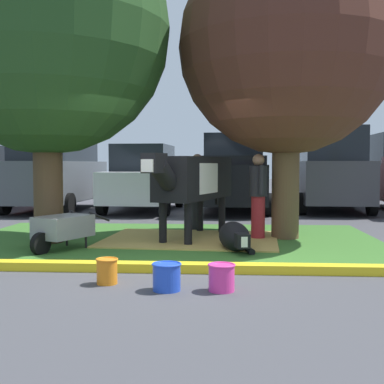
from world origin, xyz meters
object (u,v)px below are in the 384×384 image
suv_black (56,169)px  suv_dark_grey (329,169)px  person_visitor_near (197,189)px  person_handler (258,194)px  wheelbarrow (62,228)px  hatchback_white (144,179)px  cow_holstein (192,179)px  bucket_orange (107,271)px  bucket_blue (167,276)px  shade_tree_left (46,31)px  bucket_pink (222,277)px  pickup_truck_black (233,174)px  shade_tree_right (287,47)px  calf_lying (235,237)px

suv_black → suv_dark_grey: size_ratio=1.00×
person_visitor_near → suv_black: (-4.61, 4.34, 0.38)m
person_handler → wheelbarrow: size_ratio=1.05×
hatchback_white → suv_dark_grey: size_ratio=0.96×
cow_holstein → suv_black: 7.31m
person_handler → bucket_orange: person_handler is taller
suv_dark_grey → wheelbarrow: bearing=-128.1°
person_visitor_near → hatchback_white: hatchback_white is taller
wheelbarrow → bucket_blue: (2.03, -2.48, -0.22)m
bucket_orange → bucket_blue: bearing=-19.3°
shade_tree_left → person_visitor_near: size_ratio=3.65×
wheelbarrow → hatchback_white: size_ratio=0.35×
person_visitor_near → bucket_orange: size_ratio=5.36×
bucket_orange → cow_holstein: bearing=77.2°
bucket_pink → pickup_truck_black: (0.31, 10.01, 0.95)m
shade_tree_right → cow_holstein: 3.06m
calf_lying → suv_black: suv_black is taller
person_visitor_near → pickup_truck_black: 4.97m
bucket_blue → suv_black: size_ratio=0.07×
cow_holstein → person_visitor_near: bearing=89.0°
cow_holstein → shade_tree_right: bearing=7.9°
person_handler → suv_black: (-5.84, 5.62, 0.39)m
suv_black → wheelbarrow: bearing=-70.2°
cow_holstein → person_handler: (1.24, 0.07, -0.28)m
shade_tree_right → pickup_truck_black: (-0.89, 5.99, -2.53)m
bucket_orange → person_handler: bearing=60.3°
bucket_orange → suv_dark_grey: 10.83m
person_visitor_near → suv_dark_grey: bearing=52.0°
cow_holstein → bucket_orange: bearing=-102.8°
suv_dark_grey → calf_lying: bearing=-112.4°
person_visitor_near → bucket_orange: person_visitor_near is taller
shade_tree_right → calf_lying: 3.82m
cow_holstein → bucket_blue: bearing=-90.8°
pickup_truck_black → hatchback_white: bearing=-170.1°
shade_tree_left → cow_holstein: (2.58, 0.55, -2.65)m
cow_holstein → suv_black: bearing=128.9°
wheelbarrow → suv_black: 7.48m
shade_tree_left → bucket_blue: (2.53, -3.23, -3.65)m
bucket_orange → bucket_pink: 1.40m
person_visitor_near → shade_tree_right: bearing=-32.2°
cow_holstein → suv_dark_grey: (3.82, 6.21, 0.11)m
bucket_blue → shade_tree_left: bearing=128.1°
cow_holstein → pickup_truck_black: size_ratio=0.55×
calf_lying → bucket_orange: bearing=-123.8°
calf_lying → bucket_orange: calf_lying is taller
person_handler → pickup_truck_black: bearing=93.4°
shade_tree_right → cow_holstein: (-1.77, -0.25, -2.49)m
shade_tree_right → calf_lying: shade_tree_right is taller
bucket_blue → suv_black: suv_black is taller
bucket_orange → suv_black: suv_black is taller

